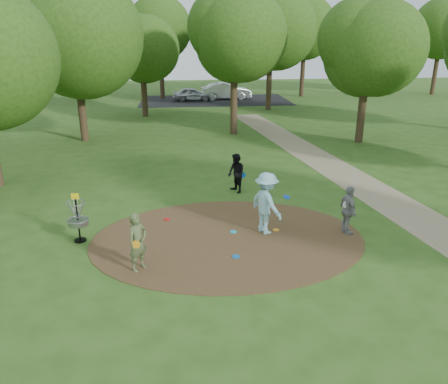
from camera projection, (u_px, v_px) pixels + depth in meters
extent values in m
plane|color=#2D5119|center=(228.00, 239.00, 13.46)|extent=(100.00, 100.00, 0.00)
cylinder|color=#47301C|center=(228.00, 238.00, 13.46)|extent=(8.40, 8.40, 0.02)
cube|color=#8C7A5B|center=(399.00, 207.00, 15.94)|extent=(7.55, 39.89, 0.01)
cube|color=black|center=(215.00, 100.00, 41.71)|extent=(14.00, 8.00, 0.01)
imported|color=#505E36|center=(138.00, 242.00, 11.42)|extent=(0.68, 0.70, 1.63)
cylinder|color=orange|center=(136.00, 244.00, 11.20)|extent=(0.22, 0.06, 0.22)
imported|color=#98D7E4|center=(266.00, 203.00, 13.55)|extent=(1.27, 1.48, 1.98)
cylinder|color=blue|center=(287.00, 197.00, 13.60)|extent=(0.31, 0.30, 0.08)
imported|color=black|center=(236.00, 173.00, 17.17)|extent=(0.85, 0.93, 1.56)
cylinder|color=blue|center=(243.00, 175.00, 17.25)|extent=(0.22, 0.08, 0.22)
imported|color=gray|center=(348.00, 210.00, 13.55)|extent=(0.48, 0.96, 1.58)
cylinder|color=white|center=(346.00, 204.00, 13.41)|extent=(0.23, 0.12, 0.22)
cylinder|color=#19ACCE|center=(233.00, 232.00, 13.86)|extent=(0.22, 0.22, 0.02)
cylinder|color=blue|center=(236.00, 256.00, 12.32)|extent=(0.22, 0.22, 0.02)
cylinder|color=red|center=(167.00, 219.00, 14.79)|extent=(0.22, 0.22, 0.02)
imported|color=#ADAFB5|center=(192.00, 94.00, 41.25)|extent=(3.65, 1.56, 1.23)
imported|color=#B7B9BF|center=(226.00, 91.00, 41.99)|extent=(4.88, 1.95, 1.58)
cylinder|color=orange|center=(276.00, 230.00, 13.99)|extent=(0.22, 0.22, 0.02)
cylinder|color=black|center=(78.00, 221.00, 13.09)|extent=(0.05, 0.05, 1.35)
cylinder|color=black|center=(80.00, 240.00, 13.31)|extent=(0.36, 0.36, 0.04)
cylinder|color=gray|center=(78.00, 222.00, 13.11)|extent=(0.60, 0.60, 0.16)
torus|color=gray|center=(78.00, 220.00, 13.08)|extent=(0.63, 0.63, 0.03)
torus|color=gray|center=(76.00, 203.00, 12.89)|extent=(0.58, 0.58, 0.02)
cube|color=yellow|center=(75.00, 196.00, 12.82)|extent=(0.22, 0.02, 0.18)
cylinder|color=#332316|center=(82.00, 108.00, 25.25)|extent=(0.44, 0.44, 3.80)
sphere|color=#284612|center=(74.00, 39.00, 23.97)|extent=(6.83, 6.83, 6.83)
cylinder|color=#332316|center=(234.00, 100.00, 26.97)|extent=(0.44, 0.44, 4.18)
sphere|color=#284612|center=(234.00, 40.00, 25.76)|extent=(5.32, 5.32, 5.32)
cylinder|color=#332316|center=(362.00, 111.00, 24.92)|extent=(0.44, 0.44, 3.61)
sphere|color=#284612|center=(368.00, 52.00, 23.82)|extent=(5.14, 5.14, 5.14)
cylinder|color=#332316|center=(144.00, 94.00, 33.09)|extent=(0.44, 0.44, 3.42)
sphere|color=#284612|center=(142.00, 52.00, 32.06)|extent=(4.76, 4.76, 4.76)
cylinder|color=#332316|center=(269.00, 83.00, 35.73)|extent=(0.44, 0.44, 4.37)
sphere|color=#284612|center=(271.00, 32.00, 34.40)|extent=(6.27, 6.27, 6.27)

